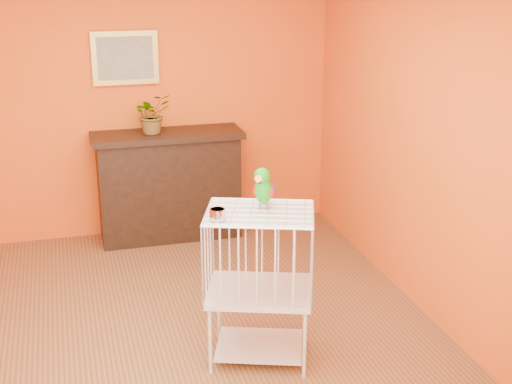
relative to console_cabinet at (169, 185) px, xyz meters
name	(u,v)px	position (x,y,z in m)	size (l,w,h in m)	color
ground	(170,340)	(-0.33, -2.00, -0.53)	(4.50, 4.50, 0.00)	brown
room_shell	(160,128)	(-0.33, -2.00, 1.05)	(4.50, 4.50, 4.50)	#EA5216
console_cabinet	(169,185)	(0.00, 0.00, 0.00)	(1.43, 0.51, 1.06)	black
potted_plant	(152,117)	(-0.13, 0.05, 0.68)	(0.34, 0.37, 0.29)	#26722D
framed_picture	(125,58)	(-0.33, 0.22, 1.22)	(0.62, 0.04, 0.50)	gold
birdcage	(260,284)	(0.24, -2.39, 0.02)	(0.83, 0.74, 1.07)	beige
feed_cup	(217,214)	(-0.06, -2.47, 0.58)	(0.10, 0.10, 0.07)	silver
parrot	(263,188)	(0.28, -2.34, 0.69)	(0.20, 0.25, 0.29)	#59544C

